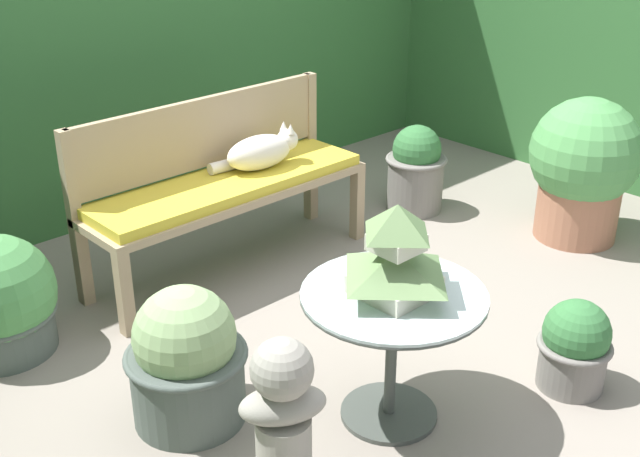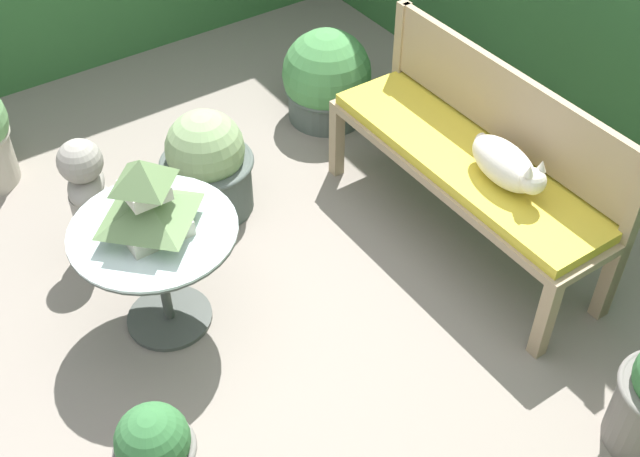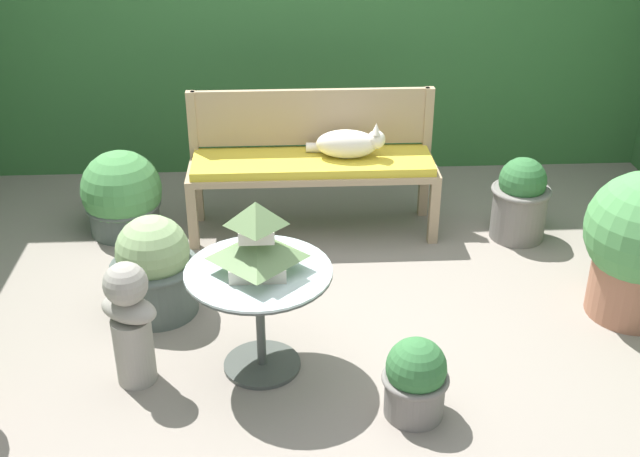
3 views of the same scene
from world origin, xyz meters
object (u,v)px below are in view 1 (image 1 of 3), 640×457
Objects in this scene: potted_plant_bench_right at (583,167)px; cat at (261,151)px; pagoda_birdhouse at (396,256)px; potted_plant_hedge_corner at (186,360)px; potted_plant_table_far at (416,169)px; garden_bust at (283,420)px; patio_table at (393,320)px; garden_bench at (229,192)px; potted_plant_table_near at (575,346)px.

cat is at bearing 144.11° from potted_plant_bench_right.
potted_plant_hedge_corner is (-0.57, 0.53, -0.44)m from pagoda_birdhouse.
cat reaches higher than potted_plant_table_far.
patio_table is at bearing 35.07° from garden_bust.
pagoda_birdhouse reaches higher than potted_plant_bench_right.
potted_plant_bench_right reaches higher than garden_bust.
garden_bench is 2.75× the size of potted_plant_hedge_corner.
potted_plant_bench_right is at bearing -30.86° from cat.
potted_plant_table_far is 0.96× the size of potted_plant_hedge_corner.
potted_plant_hedge_corner is 1.44× the size of potted_plant_table_near.
garden_bench is 1.90× the size of potted_plant_bench_right.
patio_table is at bearing -42.58° from potted_plant_hedge_corner.
garden_bust is 1.19× the size of potted_plant_table_far.
garden_bust is at bearing -173.40° from patio_table.
patio_table is 1.97× the size of pagoda_birdhouse.
garden_bench reaches higher than potted_plant_table_near.
cat is (0.23, 0.01, 0.16)m from garden_bench.
potted_plant_bench_right reaches higher than potted_plant_hedge_corner.
pagoda_birdhouse is 0.94m from potted_plant_table_near.
patio_table is 1.28× the size of potted_plant_table_far.
potted_plant_hedge_corner is at bearing 144.40° from potted_plant_table_near.
potted_plant_table_far is at bearing -3.50° from cat.
cat is 1.24× the size of potted_plant_table_near.
potted_plant_bench_right is at bearing -31.84° from garden_bench.
patio_table is 2.05m from potted_plant_table_far.
pagoda_birdhouse is 2.09m from potted_plant_table_far.
patio_table is at bearing -90.00° from pagoda_birdhouse.
garden_bust is 1.14× the size of potted_plant_hedge_corner.
potted_plant_table_near is (1.26, -0.91, -0.07)m from potted_plant_hedge_corner.
pagoda_birdhouse is at bearing -102.47° from garden_bench.
garden_bench is 1.45m from patio_table.
pagoda_birdhouse is at bearing -169.35° from potted_plant_bench_right.
potted_plant_hedge_corner is at bearing 137.42° from pagoda_birdhouse.
potted_plant_table_near is (1.29, -0.31, -0.15)m from garden_bust.
potted_plant_table_far is (2.21, 1.33, -0.08)m from garden_bust.
potted_plant_bench_right reaches higher than cat.
garden_bust is 0.60m from potted_plant_hedge_corner.
pagoda_birdhouse reaches higher than potted_plant_table_far.
patio_table is (-0.31, -1.41, -0.00)m from garden_bench.
potted_plant_bench_right is at bearing 10.65° from pagoda_birdhouse.
potted_plant_bench_right is (2.59, 0.44, 0.09)m from garden_bust.
pagoda_birdhouse reaches higher than potted_plant_hedge_corner.
garden_bust is at bearing -173.40° from pagoda_birdhouse.
pagoda_birdhouse is at bearing -105.69° from cat.
potted_plant_hedge_corner reaches higher than garden_bench.
pagoda_birdhouse is 0.89× the size of potted_plant_table_near.
potted_plant_hedge_corner is (-0.57, 0.53, -0.17)m from patio_table.
pagoda_birdhouse is 0.55× the size of garden_bust.
potted_plant_hedge_corner is 1.56m from potted_plant_table_near.
garden_bust is at bearing -121.59° from garden_bench.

